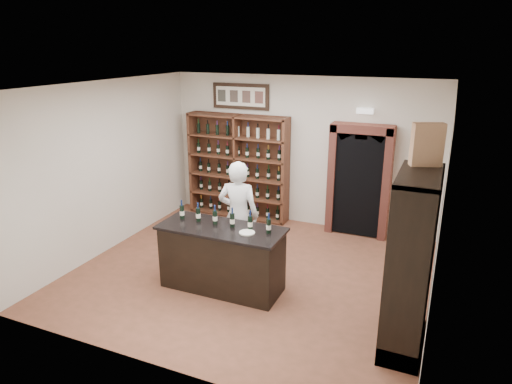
# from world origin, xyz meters

# --- Properties ---
(floor) EXTENTS (5.50, 5.50, 0.00)m
(floor) POSITION_xyz_m (0.00, 0.00, 0.00)
(floor) COLOR brown
(floor) RESTS_ON ground
(ceiling) EXTENTS (5.50, 5.50, 0.00)m
(ceiling) POSITION_xyz_m (0.00, 0.00, 3.00)
(ceiling) COLOR white
(ceiling) RESTS_ON wall_back
(wall_back) EXTENTS (5.50, 0.04, 3.00)m
(wall_back) POSITION_xyz_m (0.00, 2.50, 1.50)
(wall_back) COLOR beige
(wall_back) RESTS_ON ground
(wall_left) EXTENTS (0.04, 5.00, 3.00)m
(wall_left) POSITION_xyz_m (-2.75, 0.00, 1.50)
(wall_left) COLOR beige
(wall_left) RESTS_ON ground
(wall_right) EXTENTS (0.04, 5.00, 3.00)m
(wall_right) POSITION_xyz_m (2.75, 0.00, 1.50)
(wall_right) COLOR beige
(wall_right) RESTS_ON ground
(wine_shelf) EXTENTS (2.20, 0.38, 2.20)m
(wine_shelf) POSITION_xyz_m (-1.30, 2.33, 1.10)
(wine_shelf) COLOR brown
(wine_shelf) RESTS_ON ground
(framed_picture) EXTENTS (1.25, 0.04, 0.52)m
(framed_picture) POSITION_xyz_m (-1.30, 2.47, 2.55)
(framed_picture) COLOR black
(framed_picture) RESTS_ON wall_back
(arched_doorway) EXTENTS (1.17, 0.35, 2.17)m
(arched_doorway) POSITION_xyz_m (1.25, 2.33, 1.14)
(arched_doorway) COLOR black
(arched_doorway) RESTS_ON ground
(emergency_light) EXTENTS (0.30, 0.10, 0.10)m
(emergency_light) POSITION_xyz_m (1.25, 2.42, 2.40)
(emergency_light) COLOR white
(emergency_light) RESTS_ON wall_back
(tasting_counter) EXTENTS (1.88, 0.78, 1.00)m
(tasting_counter) POSITION_xyz_m (-0.20, -0.60, 0.49)
(tasting_counter) COLOR black
(tasting_counter) RESTS_ON ground
(counter_bottle_0) EXTENTS (0.07, 0.07, 0.30)m
(counter_bottle_0) POSITION_xyz_m (-0.92, -0.52, 1.11)
(counter_bottle_0) COLOR black
(counter_bottle_0) RESTS_ON tasting_counter
(counter_bottle_1) EXTENTS (0.07, 0.07, 0.30)m
(counter_bottle_1) POSITION_xyz_m (-0.63, -0.52, 1.11)
(counter_bottle_1) COLOR black
(counter_bottle_1) RESTS_ON tasting_counter
(counter_bottle_2) EXTENTS (0.07, 0.07, 0.30)m
(counter_bottle_2) POSITION_xyz_m (-0.34, -0.52, 1.11)
(counter_bottle_2) COLOR black
(counter_bottle_2) RESTS_ON tasting_counter
(counter_bottle_3) EXTENTS (0.07, 0.07, 0.30)m
(counter_bottle_3) POSITION_xyz_m (-0.06, -0.52, 1.11)
(counter_bottle_3) COLOR black
(counter_bottle_3) RESTS_ON tasting_counter
(counter_bottle_4) EXTENTS (0.07, 0.07, 0.30)m
(counter_bottle_4) POSITION_xyz_m (0.23, -0.52, 1.11)
(counter_bottle_4) COLOR black
(counter_bottle_4) RESTS_ON tasting_counter
(counter_bottle_5) EXTENTS (0.07, 0.07, 0.30)m
(counter_bottle_5) POSITION_xyz_m (0.52, -0.52, 1.11)
(counter_bottle_5) COLOR black
(counter_bottle_5) RESTS_ON tasting_counter
(side_cabinet) EXTENTS (0.48, 1.20, 2.20)m
(side_cabinet) POSITION_xyz_m (2.52, -0.90, 0.75)
(side_cabinet) COLOR black
(side_cabinet) RESTS_ON ground
(shopkeeper) EXTENTS (0.73, 0.54, 1.83)m
(shopkeeper) POSITION_xyz_m (-0.26, 0.12, 0.92)
(shopkeeper) COLOR white
(shopkeeper) RESTS_ON ground
(plate) EXTENTS (0.23, 0.23, 0.02)m
(plate) POSITION_xyz_m (0.24, -0.65, 1.01)
(plate) COLOR white
(plate) RESTS_ON tasting_counter
(wine_crate) EXTENTS (0.39, 0.27, 0.51)m
(wine_crate) POSITION_xyz_m (2.50, -0.52, 2.45)
(wine_crate) COLOR tan
(wine_crate) RESTS_ON side_cabinet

